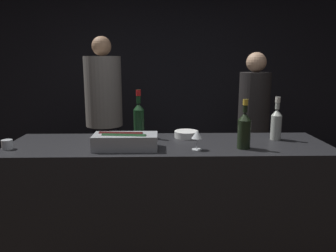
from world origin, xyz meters
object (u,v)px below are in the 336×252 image
bowl_white (186,134)px  person_in_hoodie (253,120)px  wine_glass (197,135)px  candle_votive (7,144)px  red_wine_bottle_burgundy (139,118)px  champagne_bottle (244,129)px  ice_bin_with_bottles (125,141)px  white_wine_bottle (276,122)px  person_blond_tee (104,111)px

bowl_white → person_in_hoodie: person_in_hoodie is taller
wine_glass → candle_votive: wine_glass is taller
bowl_white → red_wine_bottle_burgundy: bearing=176.9°
wine_glass → champagne_bottle: size_ratio=0.40×
wine_glass → ice_bin_with_bottles: bearing=176.5°
champagne_bottle → red_wine_bottle_burgundy: (-0.72, 0.34, 0.01)m
bowl_white → ice_bin_with_bottles: bearing=-143.5°
ice_bin_with_bottles → white_wine_bottle: bearing=12.5°
bowl_white → person_in_hoodie: size_ratio=0.11×
wine_glass → white_wine_bottle: 0.68m
person_blond_tee → white_wine_bottle: bearing=-146.9°
person_blond_tee → wine_glass: bearing=-167.2°
wine_glass → red_wine_bottle_burgundy: bearing=137.4°
candle_votive → person_blond_tee: 1.53m
person_in_hoodie → person_blond_tee: bearing=48.5°
bowl_white → wine_glass: wine_glass is taller
wine_glass → person_blond_tee: person_blond_tee is taller
ice_bin_with_bottles → candle_votive: size_ratio=5.96×
person_in_hoodie → wine_glass: bearing=114.1°
person_in_hoodie → red_wine_bottle_burgundy: bearing=93.9°
bowl_white → person_in_hoodie: 1.32m
ice_bin_with_bottles → person_in_hoodie: bearing=47.4°
person_blond_tee → red_wine_bottle_burgundy: bearing=-175.0°
wine_glass → red_wine_bottle_burgundy: 0.55m
champagne_bottle → red_wine_bottle_burgundy: size_ratio=0.91×
person_in_hoodie → person_blond_tee: 1.65m
champagne_bottle → wine_glass: bearing=-174.8°
bowl_white → white_wine_bottle: 0.67m
red_wine_bottle_burgundy → candle_votive: bearing=-159.0°
white_wine_bottle → person_in_hoodie: (0.15, 1.11, -0.19)m
candle_votive → red_wine_bottle_burgundy: (0.86, 0.33, 0.12)m
candle_votive → person_in_hoodie: (2.03, 1.34, -0.09)m
ice_bin_with_bottles → bowl_white: ice_bin_with_bottles is taller
bowl_white → champagne_bottle: bearing=-42.0°
candle_votive → red_wine_bottle_burgundy: 0.93m
bowl_white → red_wine_bottle_burgundy: red_wine_bottle_burgundy is taller
wine_glass → person_in_hoodie: size_ratio=0.08×
ice_bin_with_bottles → champagne_bottle: (0.80, -0.00, 0.08)m
candle_votive → white_wine_bottle: 1.90m
champagne_bottle → white_wine_bottle: 0.39m
red_wine_bottle_burgundy → wine_glass: bearing=-42.6°
wine_glass → person_blond_tee: size_ratio=0.07×
white_wine_bottle → champagne_bottle: bearing=-141.0°
ice_bin_with_bottles → bowl_white: (0.44, 0.32, -0.03)m
person_in_hoodie → person_blond_tee: person_blond_tee is taller
ice_bin_with_bottles → person_blond_tee: (-0.39, 1.49, -0.03)m
red_wine_bottle_burgundy → person_blond_tee: 1.24m
red_wine_bottle_burgundy → person_in_hoodie: 1.57m
ice_bin_with_bottles → candle_votive: ice_bin_with_bottles is taller
wine_glass → person_in_hoodie: bearing=61.0°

